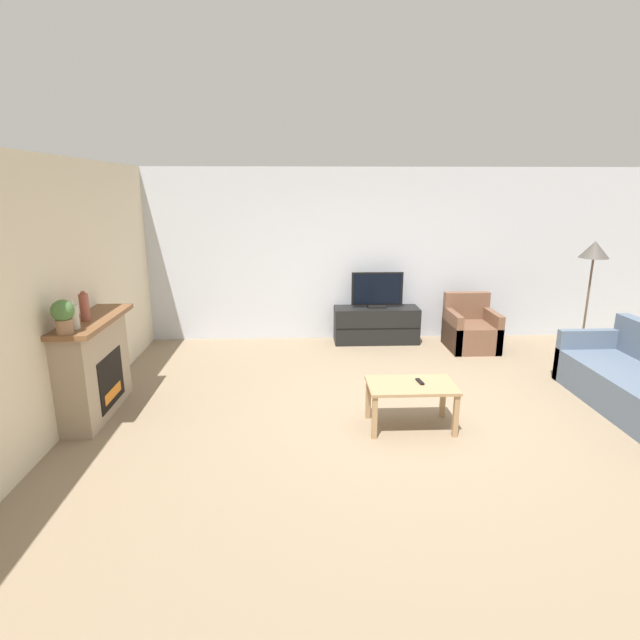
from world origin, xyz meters
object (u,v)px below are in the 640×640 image
mantel_vase_centre_left (84,307)px  coffee_table (411,391)px  mantel_vase_left (72,316)px  tv_stand (376,325)px  fireplace (94,366)px  potted_plant (63,315)px  armchair (470,331)px  floor_lamp (594,257)px  remote (420,382)px  tv (377,291)px

mantel_vase_centre_left → coffee_table: (3.30, -0.37, -0.82)m
mantel_vase_left → tv_stand: bearing=40.1°
fireplace → mantel_vase_centre_left: size_ratio=4.31×
potted_plant → armchair: 5.57m
mantel_vase_centre_left → potted_plant: (0.00, -0.47, 0.03)m
fireplace → coffee_table: bearing=-8.1°
floor_lamp → remote: bearing=-147.8°
potted_plant → armchair: potted_plant is taller
potted_plant → coffee_table: size_ratio=0.36×
mantel_vase_centre_left → tv_stand: (3.40, 2.57, -0.94)m
remote → floor_lamp: size_ratio=0.09×
tv_stand → tv: 0.54m
remote → tv_stand: bearing=81.3°
remote → tv: bearing=81.3°
mantel_vase_centre_left → floor_lamp: (6.04, 1.33, 0.29)m
tv → coffee_table: tv is taller
potted_plant → tv: potted_plant is taller
fireplace → mantel_vase_centre_left: 0.68m
fireplace → floor_lamp: 6.25m
fireplace → tv_stand: 4.22m
tv_stand → remote: (-0.00, -2.90, 0.20)m
coffee_table → potted_plant: bearing=-178.3°
mantel_vase_left → floor_lamp: (6.04, 1.63, 0.31)m
coffee_table → floor_lamp: floor_lamp is taller
fireplace → floor_lamp: bearing=11.5°
mantel_vase_left → remote: size_ratio=1.79×
remote → floor_lamp: 3.29m
mantel_vase_centre_left → tv: (3.40, 2.57, -0.39)m
mantel_vase_left → remote: bearing=-0.6°
tv → remote: 2.92m
fireplace → tv_stand: (3.42, 2.47, -0.27)m
armchair → remote: bearing=-118.9°
potted_plant → coffee_table: 3.41m
tv_stand → remote: 2.91m
coffee_table → remote: 0.13m
tv_stand → remote: size_ratio=8.59×
tv → floor_lamp: (2.64, -1.24, 0.69)m
fireplace → armchair: bearing=23.5°
mantel_vase_left → armchair: (4.79, 2.50, -0.93)m
armchair → coffee_table: size_ratio=0.93×
mantel_vase_left → tv: bearing=40.1°
mantel_vase_left → remote: 3.47m
armchair → coffee_table: 2.97m
potted_plant → tv: (3.40, 3.03, -0.43)m
fireplace → tv: bearing=35.8°
mantel_vase_left → armchair: mantel_vase_left is taller
potted_plant → tv_stand: potted_plant is taller
potted_plant → tv_stand: size_ratio=0.24×
fireplace → mantel_vase_left: (0.02, -0.40, 0.65)m
coffee_table → armchair: bearing=59.8°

